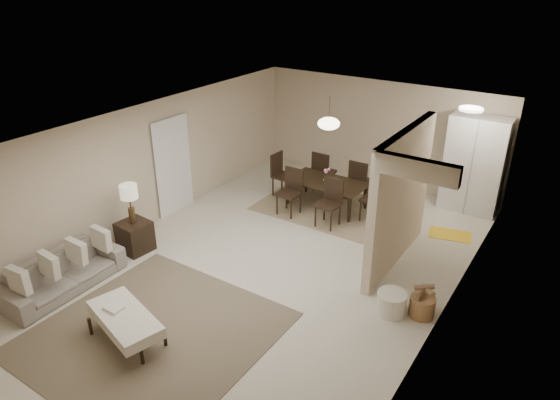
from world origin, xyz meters
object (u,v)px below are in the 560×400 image
Objects in this scene: pantry_cabinet at (474,165)px; wicker_basket at (422,306)px; sofa at (63,273)px; ottoman_bench at (125,319)px; dining_table at (326,195)px; side_table at (135,236)px; round_pouf at (391,303)px.

pantry_cabinet reaches higher than wicker_basket.
sofa is 1.43× the size of ottoman_bench.
dining_table reaches higher than wicker_basket.
wicker_basket is 3.97m from dining_table.
ottoman_bench is 2.40× the size of side_table.
dining_table reaches higher than sofa.
side_table is 1.50× the size of wicker_basket.
round_pouf is at bearing -90.20° from pantry_cabinet.
round_pouf is at bearing -154.26° from wicker_basket.
pantry_cabinet is at bearing 32.76° from dining_table.
sofa is 3.43× the size of side_table.
round_pouf is 0.27× the size of dining_table.
sofa is 5.53m from dining_table.
side_table is 1.27× the size of round_pouf.
wicker_basket is at bearing 25.74° from round_pouf.
pantry_cabinet is 4.44m from round_pouf.
dining_table is (2.09, 3.59, 0.01)m from side_table.
pantry_cabinet reaches higher than dining_table.
round_pouf is (4.73, 0.87, -0.11)m from side_table.
side_table is at bearing -118.78° from dining_table.
dining_table is at bearing -24.31° from sofa.
ottoman_bench is 3.59× the size of wicker_basket.
pantry_cabinet is 4.26m from wicker_basket.
pantry_cabinet is at bearing 89.80° from round_pouf.
sofa is 5.80m from wicker_basket.
side_table is 0.34× the size of dining_table.
pantry_cabinet is at bearing 95.51° from wicker_basket.
side_table reaches higher than wicker_basket.
sofa is (-4.80, -6.72, -0.76)m from pantry_cabinet.
pantry_cabinet reaches higher than round_pouf.
sofa is at bearing -173.42° from ottoman_bench.
side_table is 4.16m from dining_table.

